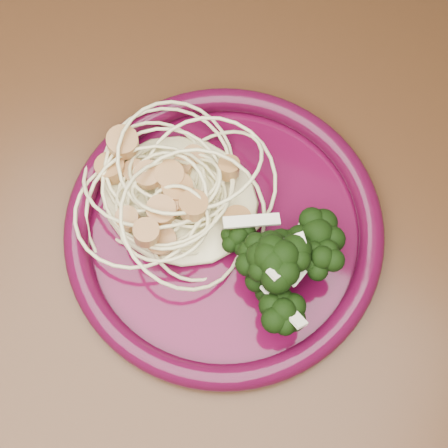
% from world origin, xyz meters
% --- Properties ---
extents(dining_table, '(1.20, 0.80, 0.75)m').
position_xyz_m(dining_table, '(0.00, 0.00, 0.65)').
color(dining_table, '#472814').
rests_on(dining_table, ground).
extents(dinner_plate, '(0.32, 0.32, 0.02)m').
position_xyz_m(dinner_plate, '(0.04, 0.07, 0.76)').
color(dinner_plate, '#440621').
rests_on(dinner_plate, dining_table).
extents(spaghetti_pile, '(0.16, 0.15, 0.03)m').
position_xyz_m(spaghetti_pile, '(-0.01, 0.08, 0.77)').
color(spaghetti_pile, beige).
rests_on(spaghetti_pile, dinner_plate).
extents(scallop_cluster, '(0.15, 0.15, 0.04)m').
position_xyz_m(scallop_cluster, '(-0.01, 0.08, 0.81)').
color(scallop_cluster, '#BA8348').
rests_on(scallop_cluster, spaghetti_pile).
extents(broccoli_pile, '(0.12, 0.16, 0.05)m').
position_xyz_m(broccoli_pile, '(0.09, 0.06, 0.78)').
color(broccoli_pile, black).
rests_on(broccoli_pile, dinner_plate).
extents(onion_garnish, '(0.08, 0.10, 0.05)m').
position_xyz_m(onion_garnish, '(0.09, 0.06, 0.81)').
color(onion_garnish, white).
rests_on(onion_garnish, broccoli_pile).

